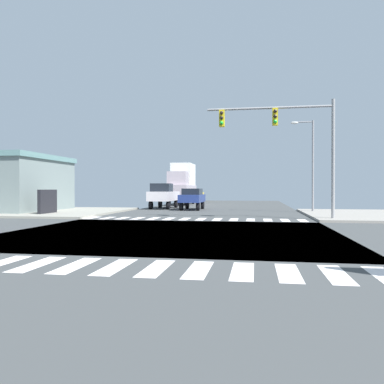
# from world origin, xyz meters

# --- Properties ---
(ground) EXTENTS (90.00, 90.00, 0.05)m
(ground) POSITION_xyz_m (0.00, 0.00, -0.03)
(ground) COLOR #3E4142
(sidewalk_corner_nw) EXTENTS (12.00, 12.00, 0.14)m
(sidewalk_corner_nw) POSITION_xyz_m (-13.00, 12.00, 0.07)
(sidewalk_corner_nw) COLOR gray
(sidewalk_corner_nw) RESTS_ON ground
(crosswalk_near) EXTENTS (13.50, 2.00, 0.01)m
(crosswalk_near) POSITION_xyz_m (-0.25, -7.30, 0.00)
(crosswalk_near) COLOR white
(crosswalk_near) RESTS_ON ground
(crosswalk_far) EXTENTS (13.50, 2.00, 0.01)m
(crosswalk_far) POSITION_xyz_m (-0.25, 7.30, 0.00)
(crosswalk_far) COLOR white
(crosswalk_far) RESTS_ON ground
(traffic_signal_mast) EXTENTS (7.51, 0.55, 7.11)m
(traffic_signal_mast) POSITION_xyz_m (5.20, 7.61, 5.28)
(traffic_signal_mast) COLOR gray
(traffic_signal_mast) RESTS_ON ground
(street_lamp) EXTENTS (1.78, 0.32, 7.13)m
(street_lamp) POSITION_xyz_m (7.64, 14.94, 4.33)
(street_lamp) COLOR gray
(street_lamp) RESTS_ON ground
(sedan_nearside_1) EXTENTS (1.80, 4.30, 1.88)m
(sedan_nearside_1) POSITION_xyz_m (-5.00, 39.39, 1.12)
(sedan_nearside_1) COLOR black
(sedan_nearside_1) RESTS_ON ground
(pickup_queued_2) EXTENTS (2.00, 5.10, 2.35)m
(pickup_queued_2) POSITION_xyz_m (-5.00, 19.35, 1.29)
(pickup_queued_2) COLOR black
(pickup_queued_2) RESTS_ON ground
(box_truck_leading_1) EXTENTS (2.40, 7.20, 4.85)m
(box_truck_leading_1) POSITION_xyz_m (-5.00, 28.57, 2.56)
(box_truck_leading_1) COLOR black
(box_truck_leading_1) RESTS_ON ground
(sedan_trailing_3) EXTENTS (1.80, 4.30, 1.88)m
(sedan_trailing_3) POSITION_xyz_m (-2.00, 17.79, 1.12)
(sedan_trailing_3) COLOR black
(sedan_trailing_3) RESTS_ON ground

